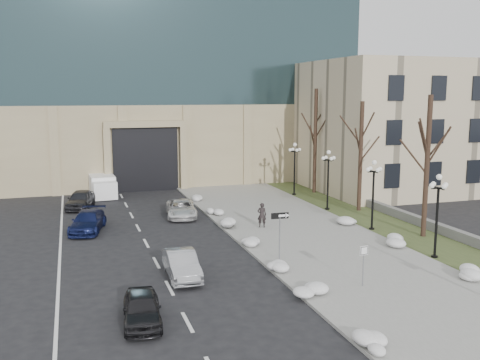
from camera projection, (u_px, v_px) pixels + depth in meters
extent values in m
plane|color=black|center=(357.00, 322.00, 21.46)|extent=(160.00, 160.00, 0.00)
cube|color=#969691|center=(296.00, 230.00, 35.66)|extent=(9.00, 40.00, 0.12)
cube|color=#969691|center=(232.00, 235.00, 34.31)|extent=(0.30, 40.00, 0.14)
cube|color=#374422|center=(381.00, 223.00, 37.61)|extent=(4.00, 40.00, 0.10)
cube|color=slate|center=(390.00, 211.00, 40.05)|extent=(0.50, 30.00, 0.70)
cube|color=tan|center=(151.00, 139.00, 59.72)|extent=(40.00, 20.00, 8.00)
cube|color=black|center=(144.00, 158.00, 50.82)|extent=(6.00, 2.50, 6.00)
cube|color=tan|center=(145.00, 124.00, 48.98)|extent=(7.50, 0.60, 0.60)
cube|color=tan|center=(107.00, 161.00, 48.45)|extent=(0.60, 0.60, 6.00)
cube|color=tan|center=(183.00, 158.00, 50.55)|extent=(0.60, 0.60, 6.00)
cube|color=#C2B191|center=(411.00, 125.00, 53.43)|extent=(22.00, 18.00, 12.00)
cube|color=black|center=(392.00, 176.00, 43.12)|extent=(1.40, 0.25, 2.00)
cube|color=black|center=(433.00, 174.00, 44.32)|extent=(1.40, 0.25, 2.00)
cube|color=black|center=(473.00, 171.00, 45.52)|extent=(1.40, 0.25, 2.00)
cube|color=black|center=(394.00, 132.00, 42.56)|extent=(1.40, 0.25, 2.00)
cube|color=black|center=(436.00, 131.00, 43.76)|extent=(1.40, 0.25, 2.00)
cube|color=black|center=(476.00, 130.00, 44.96)|extent=(1.40, 0.25, 2.00)
cube|color=black|center=(396.00, 88.00, 42.01)|extent=(1.40, 0.25, 2.00)
cube|color=black|center=(438.00, 88.00, 43.20)|extent=(1.40, 0.25, 2.00)
cube|color=black|center=(479.00, 88.00, 44.40)|extent=(1.40, 0.25, 2.00)
imported|color=black|center=(142.00, 308.00, 21.22)|extent=(1.81, 3.79, 1.25)
imported|color=#9B9DA2|center=(182.00, 265.00, 26.51)|extent=(1.51, 4.08, 1.33)
imported|color=#161E4F|center=(88.00, 222.00, 35.42)|extent=(2.91, 4.92, 1.34)
imported|color=white|center=(181.00, 209.00, 39.57)|extent=(2.66, 4.76, 1.26)
imported|color=#2F2F34|center=(80.00, 199.00, 42.51)|extent=(2.74, 4.59, 1.46)
imported|color=black|center=(262.00, 215.00, 36.01)|extent=(0.71, 0.58, 1.68)
cube|color=white|center=(101.00, 184.00, 48.45)|extent=(2.31, 4.79, 1.88)
cube|color=white|center=(105.00, 190.00, 45.87)|extent=(2.05, 1.60, 1.50)
cylinder|color=black|center=(94.00, 197.00, 45.79)|extent=(0.27, 0.67, 0.66)
cylinder|color=black|center=(116.00, 195.00, 46.45)|extent=(0.27, 0.67, 0.66)
cylinder|color=black|center=(89.00, 189.00, 49.52)|extent=(0.27, 0.67, 0.66)
cylinder|color=black|center=(110.00, 188.00, 50.17)|extent=(0.27, 0.67, 0.66)
cylinder|color=slate|center=(280.00, 238.00, 28.76)|extent=(0.06, 0.06, 2.70)
cube|color=black|center=(280.00, 216.00, 28.57)|extent=(0.99, 0.08, 0.33)
cube|color=white|center=(283.00, 216.00, 28.58)|extent=(0.47, 0.03, 0.12)
cone|color=white|center=(287.00, 215.00, 28.64)|extent=(0.24, 0.28, 0.27)
cylinder|color=slate|center=(363.00, 268.00, 24.97)|extent=(0.06, 0.06, 2.02)
cube|color=white|center=(364.00, 251.00, 24.84)|extent=(0.44, 0.08, 0.44)
cube|color=black|center=(364.00, 251.00, 24.81)|extent=(0.39, 0.05, 0.39)
cube|color=white|center=(364.00, 251.00, 24.81)|extent=(0.33, 0.04, 0.33)
ellipsoid|color=white|center=(374.00, 344.00, 18.86)|extent=(1.10, 1.60, 0.36)
ellipsoid|color=white|center=(313.00, 294.00, 23.64)|extent=(1.10, 1.60, 0.36)
ellipsoid|color=white|center=(275.00, 266.00, 27.45)|extent=(1.10, 1.60, 0.36)
ellipsoid|color=white|center=(252.00, 241.00, 32.04)|extent=(1.10, 1.60, 0.36)
ellipsoid|color=white|center=(227.00, 223.00, 36.46)|extent=(1.10, 1.60, 0.36)
ellipsoid|color=white|center=(214.00, 212.00, 40.02)|extent=(1.10, 1.60, 0.36)
ellipsoid|color=white|center=(196.00, 199.00, 44.70)|extent=(1.10, 1.60, 0.36)
ellipsoid|color=white|center=(468.00, 273.00, 26.33)|extent=(1.10, 1.60, 0.36)
ellipsoid|color=white|center=(395.00, 242.00, 31.90)|extent=(1.10, 1.60, 0.36)
ellipsoid|color=white|center=(346.00, 221.00, 37.20)|extent=(1.10, 1.60, 0.36)
cylinder|color=black|center=(434.00, 257.00, 29.57)|extent=(0.36, 0.36, 0.20)
cylinder|color=black|center=(436.00, 224.00, 29.27)|extent=(0.14, 0.14, 4.00)
cylinder|color=black|center=(439.00, 188.00, 28.95)|extent=(0.10, 0.90, 0.10)
cylinder|color=black|center=(439.00, 188.00, 28.95)|extent=(0.90, 0.10, 0.10)
sphere|color=silver|center=(439.00, 177.00, 28.85)|extent=(0.32, 0.32, 0.32)
sphere|color=silver|center=(446.00, 185.00, 29.06)|extent=(0.28, 0.28, 0.28)
sphere|color=silver|center=(432.00, 186.00, 28.79)|extent=(0.28, 0.28, 0.28)
sphere|color=silver|center=(433.00, 184.00, 29.35)|extent=(0.28, 0.28, 0.28)
sphere|color=silver|center=(444.00, 187.00, 28.50)|extent=(0.28, 0.28, 0.28)
cylinder|color=black|center=(372.00, 229.00, 35.69)|extent=(0.36, 0.36, 0.20)
cylinder|color=black|center=(373.00, 201.00, 35.38)|extent=(0.14, 0.14, 4.00)
cylinder|color=black|center=(374.00, 172.00, 35.06)|extent=(0.10, 0.90, 0.10)
cylinder|color=black|center=(374.00, 172.00, 35.06)|extent=(0.90, 0.10, 0.10)
sphere|color=silver|center=(374.00, 162.00, 34.97)|extent=(0.32, 0.32, 0.32)
sphere|color=silver|center=(380.00, 169.00, 35.17)|extent=(0.28, 0.28, 0.28)
sphere|color=silver|center=(368.00, 170.00, 34.90)|extent=(0.28, 0.28, 0.28)
sphere|color=silver|center=(370.00, 168.00, 35.46)|extent=(0.28, 0.28, 0.28)
sphere|color=silver|center=(378.00, 170.00, 34.62)|extent=(0.28, 0.28, 0.28)
cylinder|color=black|center=(327.00, 209.00, 41.80)|extent=(0.36, 0.36, 0.20)
cylinder|color=black|center=(328.00, 186.00, 41.50)|extent=(0.14, 0.14, 4.00)
cylinder|color=black|center=(329.00, 160.00, 41.18)|extent=(0.10, 0.90, 0.10)
cylinder|color=black|center=(329.00, 160.00, 41.18)|extent=(0.90, 0.10, 0.10)
sphere|color=silver|center=(329.00, 152.00, 41.08)|extent=(0.32, 0.32, 0.32)
sphere|color=silver|center=(334.00, 158.00, 41.29)|extent=(0.28, 0.28, 0.28)
sphere|color=silver|center=(323.00, 158.00, 41.02)|extent=(0.28, 0.28, 0.28)
sphere|color=silver|center=(326.00, 157.00, 41.58)|extent=(0.28, 0.28, 0.28)
sphere|color=silver|center=(331.00, 159.00, 40.73)|extent=(0.28, 0.28, 0.28)
cylinder|color=black|center=(294.00, 195.00, 47.91)|extent=(0.36, 0.36, 0.20)
cylinder|color=black|center=(294.00, 174.00, 47.61)|extent=(0.14, 0.14, 4.00)
cylinder|color=black|center=(295.00, 151.00, 47.29)|extent=(0.10, 0.90, 0.10)
cylinder|color=black|center=(295.00, 151.00, 47.29)|extent=(0.90, 0.10, 0.10)
sphere|color=silver|center=(295.00, 145.00, 47.19)|extent=(0.32, 0.32, 0.32)
sphere|color=silver|center=(300.00, 150.00, 47.40)|extent=(0.28, 0.28, 0.28)
sphere|color=silver|center=(290.00, 150.00, 47.13)|extent=(0.28, 0.28, 0.28)
sphere|color=silver|center=(293.00, 149.00, 47.69)|extent=(0.28, 0.28, 0.28)
sphere|color=silver|center=(297.00, 150.00, 46.84)|extent=(0.28, 0.28, 0.28)
cylinder|color=black|center=(427.00, 168.00, 33.29)|extent=(0.32, 0.32, 9.00)
cylinder|color=black|center=(361.00, 157.00, 40.86)|extent=(0.32, 0.32, 8.50)
cylinder|color=black|center=(315.00, 142.00, 48.30)|extent=(0.32, 0.32, 9.50)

